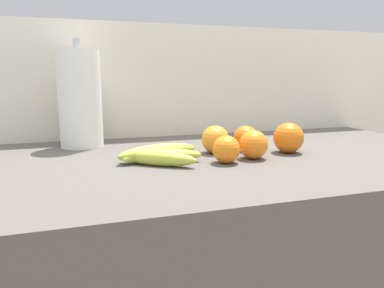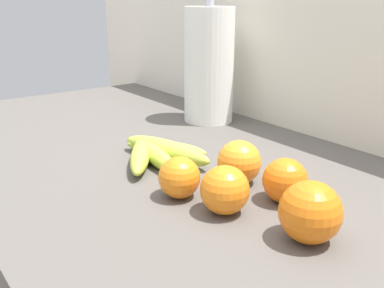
{
  "view_description": "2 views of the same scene",
  "coord_description": "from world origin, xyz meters",
  "px_view_note": "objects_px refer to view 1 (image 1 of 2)",
  "views": [
    {
      "loc": [
        -0.24,
        -0.84,
        1.13
      ],
      "look_at": [
        0.02,
        -0.02,
        0.96
      ],
      "focal_mm": 33.24,
      "sensor_mm": 36.0,
      "label": 1
    },
    {
      "loc": [
        0.6,
        -0.43,
        1.22
      ],
      "look_at": [
        0.0,
        0.01,
        0.97
      ],
      "focal_mm": 40.6,
      "sensor_mm": 36.0,
      "label": 2
    }
  ],
  "objects_px": {
    "orange_back_left": "(253,145)",
    "orange_front": "(226,149)",
    "orange_right": "(246,138)",
    "banana_bunch": "(157,155)",
    "paper_towel_roll": "(80,99)",
    "orange_back_right": "(215,139)",
    "orange_center": "(289,138)"
  },
  "relations": [
    {
      "from": "orange_back_left",
      "to": "orange_front",
      "type": "bearing_deg",
      "value": -165.12
    },
    {
      "from": "orange_right",
      "to": "orange_back_left",
      "type": "bearing_deg",
      "value": -105.4
    },
    {
      "from": "banana_bunch",
      "to": "orange_front",
      "type": "distance_m",
      "value": 0.17
    },
    {
      "from": "orange_right",
      "to": "paper_towel_roll",
      "type": "distance_m",
      "value": 0.49
    },
    {
      "from": "orange_front",
      "to": "paper_towel_roll",
      "type": "xyz_separation_m",
      "value": [
        -0.33,
        0.32,
        0.11
      ]
    },
    {
      "from": "banana_bunch",
      "to": "orange_back_left",
      "type": "height_order",
      "value": "orange_back_left"
    },
    {
      "from": "banana_bunch",
      "to": "paper_towel_roll",
      "type": "height_order",
      "value": "paper_towel_roll"
    },
    {
      "from": "banana_bunch",
      "to": "orange_right",
      "type": "distance_m",
      "value": 0.27
    },
    {
      "from": "orange_back_right",
      "to": "paper_towel_roll",
      "type": "xyz_separation_m",
      "value": [
        -0.34,
        0.21,
        0.1
      ]
    },
    {
      "from": "orange_right",
      "to": "orange_back_right",
      "type": "bearing_deg",
      "value": -175.21
    },
    {
      "from": "orange_back_left",
      "to": "orange_front",
      "type": "height_order",
      "value": "orange_back_left"
    },
    {
      "from": "orange_back_left",
      "to": "paper_towel_roll",
      "type": "height_order",
      "value": "paper_towel_roll"
    },
    {
      "from": "banana_bunch",
      "to": "orange_front",
      "type": "xyz_separation_m",
      "value": [
        0.16,
        -0.06,
        0.01
      ]
    },
    {
      "from": "orange_back_left",
      "to": "paper_towel_roll",
      "type": "bearing_deg",
      "value": 143.76
    },
    {
      "from": "orange_right",
      "to": "orange_back_right",
      "type": "distance_m",
      "value": 0.1
    },
    {
      "from": "paper_towel_roll",
      "to": "banana_bunch",
      "type": "bearing_deg",
      "value": -57.27
    },
    {
      "from": "orange_back_left",
      "to": "orange_back_right",
      "type": "relative_size",
      "value": 0.97
    },
    {
      "from": "orange_back_left",
      "to": "orange_front",
      "type": "xyz_separation_m",
      "value": [
        -0.08,
        -0.02,
        -0.0
      ]
    },
    {
      "from": "orange_center",
      "to": "paper_towel_roll",
      "type": "bearing_deg",
      "value": 153.69
    },
    {
      "from": "orange_front",
      "to": "banana_bunch",
      "type": "bearing_deg",
      "value": 159.91
    },
    {
      "from": "orange_right",
      "to": "paper_towel_roll",
      "type": "height_order",
      "value": "paper_towel_roll"
    },
    {
      "from": "orange_back_left",
      "to": "orange_center",
      "type": "xyz_separation_m",
      "value": [
        0.12,
        0.04,
        0.0
      ]
    },
    {
      "from": "orange_center",
      "to": "paper_towel_roll",
      "type": "xyz_separation_m",
      "value": [
        -0.53,
        0.26,
        0.1
      ]
    },
    {
      "from": "orange_back_left",
      "to": "orange_center",
      "type": "relative_size",
      "value": 0.89
    },
    {
      "from": "orange_back_left",
      "to": "orange_back_right",
      "type": "distance_m",
      "value": 0.11
    },
    {
      "from": "orange_right",
      "to": "paper_towel_roll",
      "type": "bearing_deg",
      "value": 155.22
    },
    {
      "from": "orange_center",
      "to": "paper_towel_roll",
      "type": "relative_size",
      "value": 0.26
    },
    {
      "from": "orange_front",
      "to": "orange_back_right",
      "type": "relative_size",
      "value": 0.89
    },
    {
      "from": "orange_back_right",
      "to": "paper_towel_roll",
      "type": "height_order",
      "value": "paper_towel_roll"
    },
    {
      "from": "orange_center",
      "to": "orange_back_right",
      "type": "distance_m",
      "value": 0.2
    },
    {
      "from": "orange_front",
      "to": "orange_right",
      "type": "distance_m",
      "value": 0.16
    },
    {
      "from": "orange_front",
      "to": "orange_center",
      "type": "height_order",
      "value": "orange_center"
    }
  ]
}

